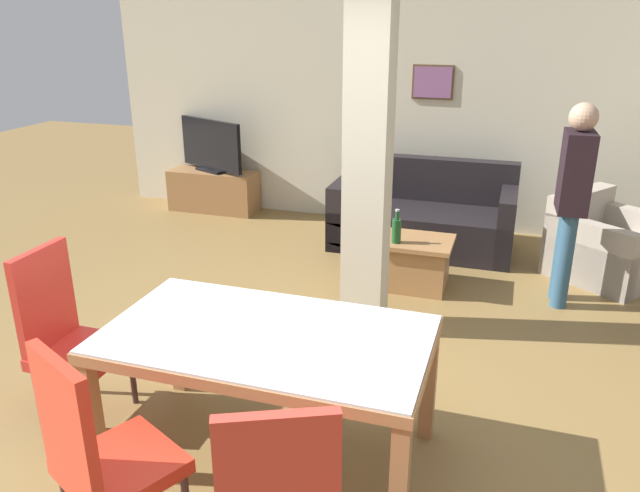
% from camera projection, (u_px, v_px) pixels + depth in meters
% --- Properties ---
extents(ground_plane, '(18.00, 18.00, 0.00)m').
position_uv_depth(ground_plane, '(270.00, 453.00, 3.47)').
color(ground_plane, olive).
extents(back_wall, '(7.20, 0.09, 2.70)m').
position_uv_depth(back_wall, '(415.00, 105.00, 6.82)').
color(back_wall, beige).
rests_on(back_wall, ground_plane).
extents(divider_pillar, '(0.31, 0.29, 2.70)m').
position_uv_depth(divider_pillar, '(368.00, 155.00, 4.43)').
color(divider_pillar, beige).
rests_on(divider_pillar, ground_plane).
extents(dining_table, '(1.69, 0.96, 0.76)m').
position_uv_depth(dining_table, '(267.00, 358.00, 3.25)').
color(dining_table, '#A77247').
rests_on(dining_table, ground_plane).
extents(dining_chair_near_left, '(0.62, 0.62, 1.05)m').
position_uv_depth(dining_chair_near_left, '(99.00, 452.00, 2.64)').
color(dining_chair_near_left, red).
rests_on(dining_chair_near_left, ground_plane).
extents(dining_chair_head_left, '(0.46, 0.46, 1.05)m').
position_uv_depth(dining_chair_head_left, '(66.00, 331.00, 3.64)').
color(dining_chair_head_left, red).
rests_on(dining_chair_head_left, ground_plane).
extents(sofa, '(1.82, 0.89, 0.87)m').
position_uv_depth(sofa, '(423.00, 218.00, 6.46)').
color(sofa, black).
rests_on(sofa, ground_plane).
extents(armchair, '(1.18, 1.18, 0.75)m').
position_uv_depth(armchair, '(605.00, 248.00, 5.71)').
color(armchair, '#B1A492').
rests_on(armchair, ground_plane).
extents(coffee_table, '(0.62, 0.52, 0.45)m').
position_uv_depth(coffee_table, '(416.00, 263.00, 5.49)').
color(coffee_table, '#A27143').
rests_on(coffee_table, ground_plane).
extents(bottle, '(0.08, 0.08, 0.30)m').
position_uv_depth(bottle, '(397.00, 230.00, 5.31)').
color(bottle, '#194C23').
rests_on(bottle, coffee_table).
extents(tv_stand, '(1.07, 0.40, 0.50)m').
position_uv_depth(tv_stand, '(214.00, 191.00, 7.64)').
color(tv_stand, '#98693E').
rests_on(tv_stand, ground_plane).
extents(tv_screen, '(0.95, 0.46, 0.62)m').
position_uv_depth(tv_screen, '(211.00, 146.00, 7.45)').
color(tv_screen, black).
rests_on(tv_screen, tv_stand).
extents(standing_person, '(0.24, 0.39, 1.66)m').
position_uv_depth(standing_person, '(573.00, 193.00, 4.94)').
color(standing_person, '#2F5570').
rests_on(standing_person, ground_plane).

